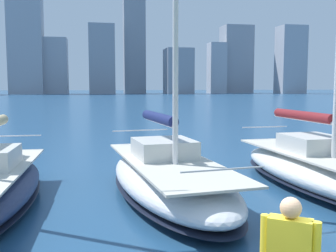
{
  "coord_description": "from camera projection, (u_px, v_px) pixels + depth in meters",
  "views": [
    {
      "loc": [
        2.36,
        4.07,
        3.35
      ],
      "look_at": [
        0.27,
        -6.94,
        2.2
      ],
      "focal_mm": 42.0,
      "sensor_mm": 36.0,
      "label": 1
    }
  ],
  "objects": [
    {
      "name": "sailboat_navy",
      "position": [
        168.0,
        176.0,
        11.74
      ],
      "size": [
        3.78,
        8.48,
        10.47
      ],
      "color": "white",
      "rests_on": "ground"
    },
    {
      "name": "city_skyline",
      "position": [
        85.0,
        49.0,
        160.65
      ],
      "size": [
        170.03,
        25.12,
        49.74
      ],
      "color": "#9DA2AD",
      "rests_on": "ground"
    },
    {
      "name": "sailboat_maroon",
      "position": [
        320.0,
        168.0,
        12.81
      ],
      "size": [
        3.12,
        8.8,
        11.83
      ],
      "color": "white",
      "rests_on": "ground"
    }
  ]
}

